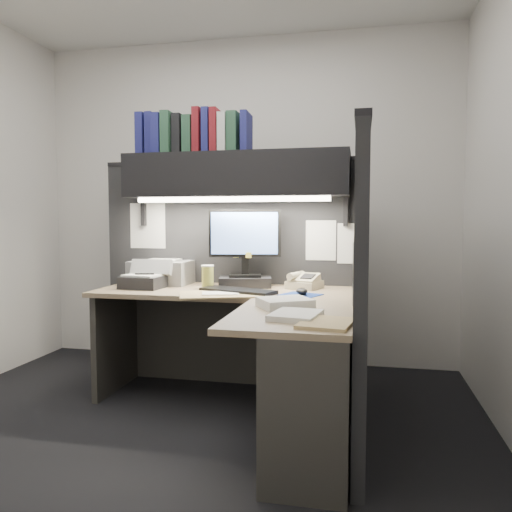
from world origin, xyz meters
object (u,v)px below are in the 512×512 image
at_px(keyboard, 238,291).
at_px(printer, 163,272).
at_px(notebook_stack, 143,282).
at_px(telephone, 304,282).
at_px(monitor, 245,256).
at_px(coffee_cup, 208,278).
at_px(overhead_shelf, 236,175).
at_px(desk, 256,357).

height_order(keyboard, printer, printer).
bearing_deg(notebook_stack, telephone, 11.08).
xyz_separation_m(monitor, coffee_cup, (-0.22, -0.15, -0.14)).
height_order(overhead_shelf, coffee_cup, overhead_shelf).
height_order(desk, overhead_shelf, overhead_shelf).
relative_size(desk, overhead_shelf, 1.10).
xyz_separation_m(desk, overhead_shelf, (-0.30, 0.75, 1.06)).
bearing_deg(coffee_cup, notebook_stack, -172.40).
bearing_deg(coffee_cup, printer, 152.77).
bearing_deg(overhead_shelf, desk, -68.21).
xyz_separation_m(monitor, telephone, (0.41, 0.00, -0.17)).
bearing_deg(printer, telephone, -2.85).
relative_size(desk, notebook_stack, 6.24).
distance_m(overhead_shelf, printer, 0.89).
distance_m(coffee_cup, notebook_stack, 0.44).
bearing_deg(coffee_cup, overhead_shelf, 48.38).
xyz_separation_m(telephone, coffee_cup, (-0.64, -0.15, 0.03)).
xyz_separation_m(telephone, printer, (-1.04, 0.06, 0.04)).
height_order(monitor, telephone, monitor).
relative_size(coffee_cup, notebook_stack, 0.55).
xyz_separation_m(monitor, printer, (-0.63, 0.06, -0.13)).
relative_size(overhead_shelf, keyboard, 3.12).
height_order(monitor, coffee_cup, monitor).
relative_size(coffee_cup, printer, 0.36).
distance_m(telephone, coffee_cup, 0.65).
xyz_separation_m(overhead_shelf, notebook_stack, (-0.59, -0.23, -0.73)).
bearing_deg(overhead_shelf, monitor, -20.57).
xyz_separation_m(desk, keyboard, (-0.21, 0.44, 0.30)).
bearing_deg(coffee_cup, monitor, 33.36).
bearing_deg(monitor, overhead_shelf, 147.33).
bearing_deg(telephone, notebook_stack, -150.88).
height_order(overhead_shelf, monitor, overhead_shelf).
bearing_deg(notebook_stack, coffee_cup, 7.60).
relative_size(keyboard, notebook_stack, 1.82).
relative_size(desk, monitor, 3.18).
xyz_separation_m(monitor, keyboard, (0.02, -0.29, -0.20)).
xyz_separation_m(coffee_cup, notebook_stack, (-0.44, -0.06, -0.03)).
distance_m(desk, monitor, 0.91).
distance_m(overhead_shelf, keyboard, 0.83).
distance_m(desk, keyboard, 0.57).
xyz_separation_m(desk, printer, (-0.86, 0.79, 0.37)).
height_order(desk, coffee_cup, coffee_cup).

